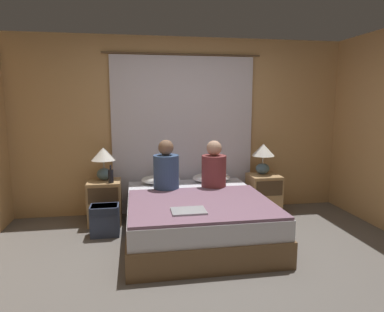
% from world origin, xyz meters
% --- Properties ---
extents(ground_plane, '(16.00, 16.00, 0.00)m').
position_xyz_m(ground_plane, '(0.00, 0.00, 0.00)').
color(ground_plane, '#66605B').
extents(wall_back, '(4.86, 0.06, 2.50)m').
position_xyz_m(wall_back, '(0.00, 1.90, 1.25)').
color(wall_back, tan).
rests_on(wall_back, ground_plane).
extents(curtain_panel, '(2.22, 0.02, 2.27)m').
position_xyz_m(curtain_panel, '(0.00, 1.84, 1.13)').
color(curtain_panel, silver).
rests_on(curtain_panel, ground_plane).
extents(bed, '(1.62, 1.93, 0.49)m').
position_xyz_m(bed, '(0.00, 0.82, 0.24)').
color(bed, brown).
rests_on(bed, ground_plane).
extents(nightstand_left, '(0.42, 0.42, 0.58)m').
position_xyz_m(nightstand_left, '(-1.11, 1.50, 0.29)').
color(nightstand_left, tan).
rests_on(nightstand_left, ground_plane).
extents(nightstand_right, '(0.42, 0.42, 0.58)m').
position_xyz_m(nightstand_right, '(1.11, 1.50, 0.29)').
color(nightstand_right, tan).
rests_on(nightstand_right, ground_plane).
extents(lamp_left, '(0.32, 0.32, 0.44)m').
position_xyz_m(lamp_left, '(-1.11, 1.57, 0.86)').
color(lamp_left, slate).
rests_on(lamp_left, nightstand_left).
extents(lamp_right, '(0.32, 0.32, 0.44)m').
position_xyz_m(lamp_right, '(1.11, 1.57, 0.86)').
color(lamp_right, slate).
rests_on(lamp_right, nightstand_right).
extents(pillow_left, '(0.53, 0.34, 0.12)m').
position_xyz_m(pillow_left, '(-0.36, 1.58, 0.55)').
color(pillow_left, white).
rests_on(pillow_left, bed).
extents(pillow_right, '(0.53, 0.34, 0.12)m').
position_xyz_m(pillow_right, '(0.36, 1.58, 0.55)').
color(pillow_right, white).
rests_on(pillow_right, bed).
extents(blanket_on_bed, '(1.56, 1.29, 0.03)m').
position_xyz_m(blanket_on_bed, '(0.00, 0.54, 0.50)').
color(blanket_on_bed, slate).
rests_on(blanket_on_bed, bed).
extents(person_left_in_bed, '(0.32, 0.32, 0.65)m').
position_xyz_m(person_left_in_bed, '(-0.31, 1.22, 0.76)').
color(person_left_in_bed, '#38517A').
rests_on(person_left_in_bed, bed).
extents(person_right_in_bed, '(0.32, 0.32, 0.63)m').
position_xyz_m(person_right_in_bed, '(0.30, 1.22, 0.75)').
color(person_right_in_bed, brown).
rests_on(person_right_in_bed, bed).
extents(beer_bottle_on_left_stand, '(0.07, 0.07, 0.23)m').
position_xyz_m(beer_bottle_on_left_stand, '(-1.01, 1.38, 0.67)').
color(beer_bottle_on_left_stand, black).
rests_on(beer_bottle_on_left_stand, nightstand_left).
extents(laptop_on_bed, '(0.34, 0.25, 0.02)m').
position_xyz_m(laptop_on_bed, '(-0.19, 0.23, 0.53)').
color(laptop_on_bed, '#9EA0A5').
rests_on(laptop_on_bed, blanket_on_bed).
extents(backpack_on_floor, '(0.34, 0.26, 0.38)m').
position_xyz_m(backpack_on_floor, '(-1.08, 1.06, 0.21)').
color(backpack_on_floor, '#333D56').
rests_on(backpack_on_floor, ground_plane).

